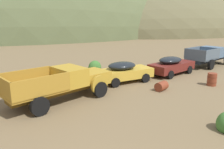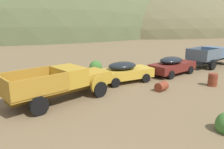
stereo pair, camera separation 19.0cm
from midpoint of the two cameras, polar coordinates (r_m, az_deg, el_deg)
hill_far_right at (r=73.14m, az=-12.65°, el=10.13°), size 92.19×55.15×47.85m
hill_far_left at (r=94.32m, az=8.92°, el=11.10°), size 86.59×76.28×36.36m
truck_mustard at (r=13.12m, az=-11.98°, el=-1.94°), size 6.59×3.28×1.91m
car_faded_yellow at (r=16.46m, az=3.40°, el=0.85°), size 4.59×2.27×1.57m
car_oxblood at (r=19.52m, az=15.36°, el=2.46°), size 4.90×2.31×1.57m
truck_chalk_blue at (r=24.93m, az=24.26°, el=4.62°), size 6.20×3.00×1.91m
oil_drum_spare at (r=17.08m, az=24.41°, el=-1.17°), size 0.68×0.68×0.90m
oil_drum_tipped at (r=14.83m, az=12.46°, el=-2.99°), size 0.97×0.79×0.61m
bush_front_left at (r=20.02m, az=-4.93°, el=1.77°), size 1.20×1.09×1.28m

